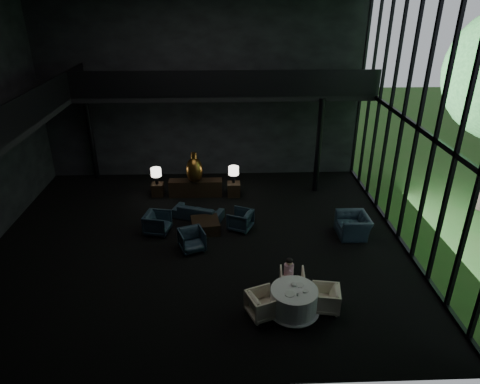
{
  "coord_description": "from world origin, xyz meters",
  "views": [
    {
      "loc": [
        0.95,
        -12.64,
        7.92
      ],
      "look_at": [
        1.42,
        0.5,
        1.63
      ],
      "focal_mm": 32.0,
      "sensor_mm": 36.0,
      "label": 1
    }
  ],
  "objects_px": {
    "coffee_table": "(205,226)",
    "dining_table": "(293,302)",
    "lounge_armchair_west": "(157,221)",
    "bronze_urn": "(194,170)",
    "side_table_left": "(158,189)",
    "table_lamp_right": "(234,171)",
    "dining_chair_east": "(325,298)",
    "sofa": "(198,210)",
    "dining_chair_west": "(263,303)",
    "dining_chair_north": "(292,280)",
    "child": "(289,267)",
    "table_lamp_left": "(156,173)",
    "side_table_right": "(234,189)",
    "lounge_armchair_south": "(192,239)",
    "lounge_armchair_east": "(240,219)",
    "window_armchair": "(354,221)",
    "console": "(196,188)"
  },
  "relations": [
    {
      "from": "bronze_urn",
      "to": "side_table_left",
      "type": "xyz_separation_m",
      "value": [
        -1.6,
        0.25,
        -0.98
      ]
    },
    {
      "from": "bronze_urn",
      "to": "side_table_right",
      "type": "distance_m",
      "value": 1.86
    },
    {
      "from": "side_table_left",
      "to": "dining_chair_west",
      "type": "height_order",
      "value": "dining_chair_west"
    },
    {
      "from": "dining_chair_north",
      "to": "dining_chair_east",
      "type": "distance_m",
      "value": 1.17
    },
    {
      "from": "window_armchair",
      "to": "dining_chair_east",
      "type": "bearing_deg",
      "value": -26.47
    },
    {
      "from": "lounge_armchair_south",
      "to": "bronze_urn",
      "type": "bearing_deg",
      "value": 71.38
    },
    {
      "from": "lounge_armchair_east",
      "to": "dining_chair_west",
      "type": "height_order",
      "value": "lounge_armchair_east"
    },
    {
      "from": "side_table_right",
      "to": "lounge_armchair_east",
      "type": "relative_size",
      "value": 0.7
    },
    {
      "from": "dining_table",
      "to": "dining_chair_west",
      "type": "relative_size",
      "value": 1.79
    },
    {
      "from": "coffee_table",
      "to": "dining_table",
      "type": "xyz_separation_m",
      "value": [
        2.52,
        -4.38,
        0.11
      ]
    },
    {
      "from": "lounge_armchair_east",
      "to": "dining_chair_west",
      "type": "xyz_separation_m",
      "value": [
        0.44,
        -4.56,
        -0.02
      ]
    },
    {
      "from": "table_lamp_right",
      "to": "dining_chair_east",
      "type": "relative_size",
      "value": 0.97
    },
    {
      "from": "side_table_left",
      "to": "side_table_right",
      "type": "relative_size",
      "value": 0.92
    },
    {
      "from": "lounge_armchair_south",
      "to": "lounge_armchair_west",
      "type": "bearing_deg",
      "value": 117.98
    },
    {
      "from": "window_armchair",
      "to": "coffee_table",
      "type": "distance_m",
      "value": 5.24
    },
    {
      "from": "coffee_table",
      "to": "child",
      "type": "relative_size",
      "value": 1.63
    },
    {
      "from": "table_lamp_right",
      "to": "child",
      "type": "relative_size",
      "value": 1.19
    },
    {
      "from": "lounge_armchair_east",
      "to": "dining_table",
      "type": "distance_m",
      "value": 4.66
    },
    {
      "from": "window_armchair",
      "to": "dining_chair_east",
      "type": "xyz_separation_m",
      "value": [
        -1.81,
        -3.8,
        -0.21
      ]
    },
    {
      "from": "window_armchair",
      "to": "dining_table",
      "type": "relative_size",
      "value": 0.92
    },
    {
      "from": "sofa",
      "to": "side_table_right",
      "type": "bearing_deg",
      "value": -106.28
    },
    {
      "from": "table_lamp_left",
      "to": "side_table_right",
      "type": "relative_size",
      "value": 1.22
    },
    {
      "from": "console",
      "to": "lounge_armchair_east",
      "type": "relative_size",
      "value": 2.66
    },
    {
      "from": "dining_table",
      "to": "dining_chair_east",
      "type": "relative_size",
      "value": 1.95
    },
    {
      "from": "table_lamp_right",
      "to": "child",
      "type": "bearing_deg",
      "value": -77.21
    },
    {
      "from": "sofa",
      "to": "dining_chair_west",
      "type": "relative_size",
      "value": 2.12
    },
    {
      "from": "bronze_urn",
      "to": "dining_chair_north",
      "type": "relative_size",
      "value": 1.97
    },
    {
      "from": "side_table_right",
      "to": "window_armchair",
      "type": "xyz_separation_m",
      "value": [
        4.12,
        -3.35,
        0.28
      ]
    },
    {
      "from": "lounge_armchair_west",
      "to": "dining_table",
      "type": "relative_size",
      "value": 0.66
    },
    {
      "from": "console",
      "to": "bronze_urn",
      "type": "relative_size",
      "value": 1.74
    },
    {
      "from": "console",
      "to": "table_lamp_right",
      "type": "distance_m",
      "value": 1.76
    },
    {
      "from": "coffee_table",
      "to": "lounge_armchair_west",
      "type": "bearing_deg",
      "value": -178.18
    },
    {
      "from": "dining_chair_east",
      "to": "lounge_armchair_east",
      "type": "bearing_deg",
      "value": -144.24
    },
    {
      "from": "dining_chair_west",
      "to": "window_armchair",
      "type": "bearing_deg",
      "value": -62.91
    },
    {
      "from": "lounge_armchair_east",
      "to": "dining_chair_north",
      "type": "bearing_deg",
      "value": 45.99
    },
    {
      "from": "console",
      "to": "window_armchair",
      "type": "xyz_separation_m",
      "value": [
        5.72,
        -3.42,
        0.22
      ]
    },
    {
      "from": "dining_chair_west",
      "to": "table_lamp_left",
      "type": "bearing_deg",
      "value": 5.49
    },
    {
      "from": "bronze_urn",
      "to": "lounge_armchair_east",
      "type": "relative_size",
      "value": 1.53
    },
    {
      "from": "side_table_right",
      "to": "table_lamp_right",
      "type": "xyz_separation_m",
      "value": [
        0.0,
        0.05,
        0.8
      ]
    },
    {
      "from": "lounge_armchair_east",
      "to": "child",
      "type": "bearing_deg",
      "value": 44.62
    },
    {
      "from": "table_lamp_left",
      "to": "window_armchair",
      "type": "relative_size",
      "value": 0.54
    },
    {
      "from": "side_table_right",
      "to": "coffee_table",
      "type": "relative_size",
      "value": 0.6
    },
    {
      "from": "lounge_armchair_west",
      "to": "dining_table",
      "type": "height_order",
      "value": "lounge_armchair_west"
    },
    {
      "from": "table_lamp_left",
      "to": "sofa",
      "type": "xyz_separation_m",
      "value": [
        1.81,
        -2.01,
        -0.71
      ]
    },
    {
      "from": "dining_chair_north",
      "to": "child",
      "type": "height_order",
      "value": "child"
    },
    {
      "from": "table_lamp_left",
      "to": "lounge_armchair_south",
      "type": "height_order",
      "value": "table_lamp_left"
    },
    {
      "from": "side_table_right",
      "to": "window_armchair",
      "type": "distance_m",
      "value": 5.31
    },
    {
      "from": "bronze_urn",
      "to": "table_lamp_left",
      "type": "distance_m",
      "value": 1.63
    },
    {
      "from": "lounge_armchair_east",
      "to": "child",
      "type": "height_order",
      "value": "child"
    },
    {
      "from": "console",
      "to": "side_table_left",
      "type": "height_order",
      "value": "console"
    }
  ]
}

